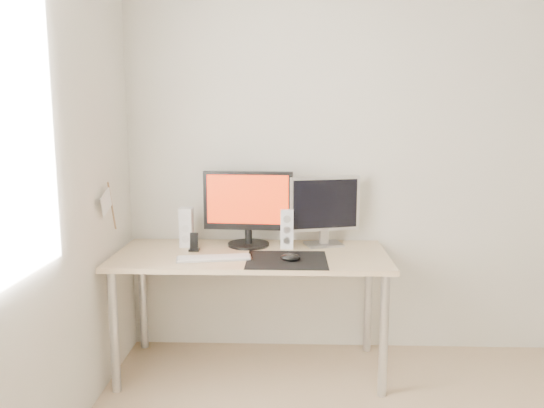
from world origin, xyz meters
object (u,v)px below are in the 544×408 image
object	(u,v)px
speaker_left	(187,227)
mouse	(290,258)
second_monitor	(324,207)
phone_dock	(194,245)
main_monitor	(248,206)
keyboard	(214,258)
desk	(251,266)
speaker_right	(287,228)

from	to	relation	value
speaker_left	mouse	bearing A→B (deg)	-27.48
second_monitor	phone_dock	size ratio (longest dim) A/B	4.01
speaker_left	phone_dock	world-z (taller)	speaker_left
main_monitor	keyboard	bearing A→B (deg)	-117.55
mouse	second_monitor	world-z (taller)	second_monitor
desk	speaker_left	world-z (taller)	speaker_left
desk	phone_dock	bearing A→B (deg)	173.31
desk	speaker_left	size ratio (longest dim) A/B	6.60
mouse	speaker_right	xyz separation A→B (m)	(-0.02, 0.32, 0.10)
second_monitor	speaker_left	bearing A→B (deg)	-176.35
speaker_left	speaker_right	distance (m)	0.62
desk	mouse	bearing A→B (deg)	-38.18
mouse	keyboard	size ratio (longest dim) A/B	0.26
mouse	keyboard	distance (m)	0.43
desk	main_monitor	xyz separation A→B (m)	(-0.03, 0.18, 0.33)
desk	speaker_right	size ratio (longest dim) A/B	6.60
main_monitor	speaker_right	bearing A→B (deg)	-9.33
main_monitor	speaker_left	bearing A→B (deg)	-176.37
keyboard	phone_dock	distance (m)	0.24
phone_dock	speaker_left	bearing A→B (deg)	120.38
main_monitor	second_monitor	xyz separation A→B (m)	(0.47, 0.03, -0.01)
second_monitor	keyboard	distance (m)	0.77
desk	keyboard	bearing A→B (deg)	-143.48
speaker_left	main_monitor	bearing A→B (deg)	3.63
desk	phone_dock	distance (m)	0.36
mouse	second_monitor	xyz separation A→B (m)	(0.21, 0.39, 0.22)
main_monitor	desk	bearing A→B (deg)	-80.31
mouse	second_monitor	distance (m)	0.49
desk	second_monitor	bearing A→B (deg)	25.13
mouse	phone_dock	distance (m)	0.62
speaker_left	speaker_right	world-z (taller)	same
second_monitor	phone_dock	bearing A→B (deg)	-168.08
desk	phone_dock	xyz separation A→B (m)	(-0.34, 0.04, 0.11)
phone_dock	speaker_right	bearing A→B (deg)	9.83
mouse	speaker_left	xyz separation A→B (m)	(-0.64, 0.33, 0.10)
main_monitor	speaker_right	size ratio (longest dim) A/B	2.28
mouse	phone_dock	size ratio (longest dim) A/B	1.01
phone_dock	main_monitor	bearing A→B (deg)	23.29
second_monitor	keyboard	world-z (taller)	second_monitor
speaker_left	second_monitor	bearing A→B (deg)	3.65
mouse	speaker_left	size ratio (longest dim) A/B	0.46
mouse	second_monitor	bearing A→B (deg)	61.73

